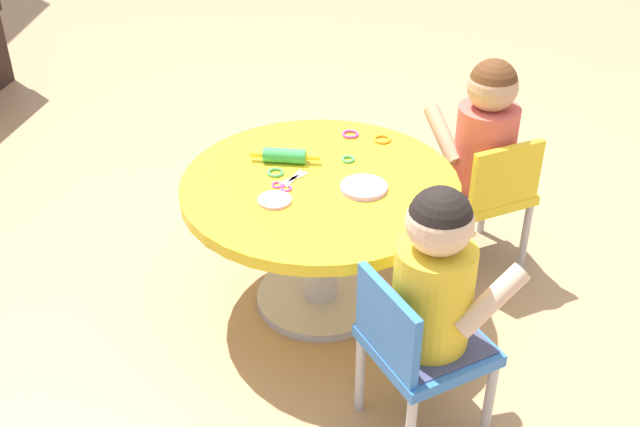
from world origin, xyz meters
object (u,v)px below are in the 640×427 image
(child_chair_left, at_px, (417,347))
(seated_child_right, at_px, (486,130))
(craft_table, at_px, (320,212))
(child_chair_right, at_px, (485,192))
(rolling_pin, at_px, (285,156))
(craft_scissors, at_px, (287,183))
(seated_child_left, at_px, (436,276))

(child_chair_left, height_order, seated_child_right, seated_child_right)
(craft_table, xyz_separation_m, child_chair_right, (0.26, -0.57, -0.06))
(child_chair_left, xyz_separation_m, seated_child_right, (0.85, -0.26, 0.23))
(seated_child_right, bearing_deg, craft_table, 117.67)
(child_chair_left, bearing_deg, seated_child_right, -17.36)
(seated_child_right, height_order, rolling_pin, seated_child_right)
(craft_table, bearing_deg, child_chair_left, -152.47)
(craft_scissors, bearing_deg, craft_table, -79.12)
(craft_table, xyz_separation_m, child_chair_left, (-0.56, -0.29, -0.06))
(rolling_pin, bearing_deg, child_chair_left, -148.56)
(seated_child_left, relative_size, seated_child_right, 1.00)
(child_chair_left, distance_m, seated_child_left, 0.23)
(craft_table, height_order, rolling_pin, rolling_pin)
(rolling_pin, bearing_deg, seated_child_left, -145.68)
(child_chair_right, bearing_deg, craft_table, 114.02)
(child_chair_left, height_order, rolling_pin, child_chair_left)
(seated_child_left, height_order, seated_child_right, same)
(seated_child_right, bearing_deg, child_chair_right, -152.80)
(seated_child_left, xyz_separation_m, rolling_pin, (0.65, 0.45, -0.02))
(child_chair_left, relative_size, craft_scissors, 3.82)
(craft_table, distance_m, child_chair_left, 0.63)
(craft_table, height_order, child_chair_left, child_chair_left)
(craft_scissors, bearing_deg, child_chair_right, -67.85)
(seated_child_right, distance_m, craft_scissors, 0.73)
(child_chair_left, bearing_deg, child_chair_right, -19.22)
(seated_child_left, bearing_deg, child_chair_left, 120.71)
(craft_table, bearing_deg, craft_scissors, 100.88)
(craft_table, bearing_deg, seated_child_right, -62.33)
(craft_table, height_order, child_chair_right, child_chair_right)
(child_chair_left, xyz_separation_m, child_chair_right, (0.81, -0.28, 0.00))
(craft_table, height_order, seated_child_right, seated_child_right)
(craft_scissors, bearing_deg, rolling_pin, 8.10)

